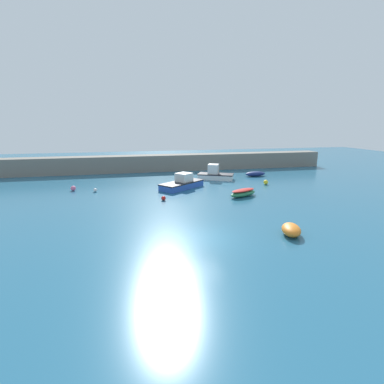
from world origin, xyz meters
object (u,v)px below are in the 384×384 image
mooring_buoy_yellow (266,182)px  mooring_buoy_pink (73,188)px  dinghy_near_pier (291,230)px  mooring_buoy_white (95,190)px  motorboat_grey_hull (182,183)px  rowboat_with_red_cover (243,193)px  mooring_buoy_red (164,198)px  motorboat_with_cabin (215,175)px  open_tender_yellow (255,174)px

mooring_buoy_yellow → mooring_buoy_pink: (-21.82, 1.68, -0.01)m
dinghy_near_pier → mooring_buoy_white: (-13.55, 15.94, -0.16)m
motorboat_grey_hull → dinghy_near_pier: bearing=66.6°
rowboat_with_red_cover → motorboat_grey_hull: size_ratio=0.62×
motorboat_grey_hull → mooring_buoy_pink: motorboat_grey_hull is taller
motorboat_grey_hull → mooring_buoy_pink: 11.84m
mooring_buoy_red → dinghy_near_pier: bearing=-57.1°
mooring_buoy_red → rowboat_with_red_cover: bearing=-1.4°
dinghy_near_pier → rowboat_with_red_cover: bearing=16.0°
mooring_buoy_yellow → mooring_buoy_red: 13.68m
rowboat_with_red_cover → mooring_buoy_white: 15.52m
mooring_buoy_yellow → mooring_buoy_pink: mooring_buoy_yellow is taller
rowboat_with_red_cover → motorboat_grey_hull: 7.32m
mooring_buoy_white → mooring_buoy_red: bearing=-38.3°
mooring_buoy_yellow → dinghy_near_pier: bearing=-111.0°
mooring_buoy_pink → motorboat_with_cabin: bearing=9.6°
motorboat_grey_hull → mooring_buoy_red: (-2.81, -5.01, -0.33)m
rowboat_with_red_cover → mooring_buoy_pink: size_ratio=6.56×
dinghy_near_pier → mooring_buoy_yellow: (5.92, 15.39, -0.09)m
mooring_buoy_yellow → mooring_buoy_red: mooring_buoy_yellow is taller
motorboat_grey_hull → mooring_buoy_white: motorboat_grey_hull is taller
mooring_buoy_white → mooring_buoy_pink: bearing=154.4°
mooring_buoy_yellow → motorboat_grey_hull: bearing=177.9°
mooring_buoy_white → motorboat_grey_hull: bearing=-1.1°
mooring_buoy_yellow → mooring_buoy_white: bearing=178.4°
open_tender_yellow → dinghy_near_pier: dinghy_near_pier is taller
rowboat_with_red_cover → dinghy_near_pier: (-1.01, -10.55, -0.01)m
dinghy_near_pier → mooring_buoy_pink: dinghy_near_pier is taller
rowboat_with_red_cover → motorboat_with_cabin: bearing=65.0°
mooring_buoy_red → mooring_buoy_white: (-6.59, 5.20, -0.01)m
rowboat_with_red_cover → mooring_buoy_pink: 18.13m
motorboat_with_cabin → mooring_buoy_white: (-14.58, -4.01, -0.41)m
mooring_buoy_white → dinghy_near_pier: bearing=-49.6°
dinghy_near_pier → mooring_buoy_red: 12.80m
rowboat_with_red_cover → motorboat_with_cabin: motorboat_with_cabin is taller
dinghy_near_pier → mooring_buoy_white: 20.92m
rowboat_with_red_cover → motorboat_grey_hull: bearing=109.8°
motorboat_grey_hull → motorboat_with_cabin: bearing=-179.1°
mooring_buoy_pink → dinghy_near_pier: bearing=-47.0°
open_tender_yellow → mooring_buoy_yellow: open_tender_yellow is taller
open_tender_yellow → mooring_buoy_pink: size_ratio=5.42×
mooring_buoy_red → mooring_buoy_pink: bearing=144.7°
motorboat_grey_hull → mooring_buoy_red: 5.76m
motorboat_with_cabin → mooring_buoy_pink: bearing=-144.1°
motorboat_with_cabin → open_tender_yellow: bearing=35.1°
mooring_buoy_red → motorboat_with_cabin: bearing=49.1°
dinghy_near_pier → mooring_buoy_white: dinghy_near_pier is taller
mooring_buoy_yellow → motorboat_with_cabin: bearing=136.9°
rowboat_with_red_cover → open_tender_yellow: size_ratio=1.21×
rowboat_with_red_cover → mooring_buoy_yellow: 6.89m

